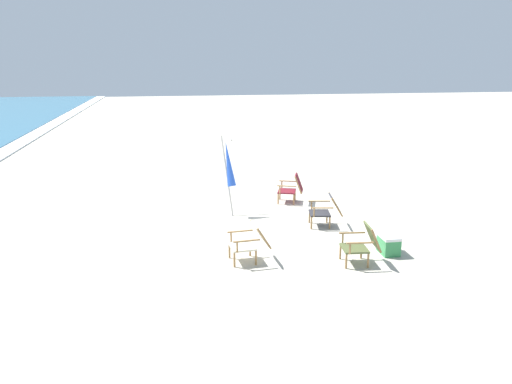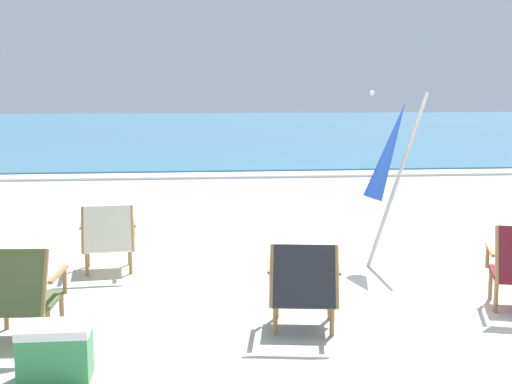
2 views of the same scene
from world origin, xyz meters
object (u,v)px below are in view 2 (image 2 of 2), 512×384
beach_chair_front_right (304,284)px  beach_chair_far_center (108,236)px  beach_chair_back_right (19,293)px  umbrella_furled_blue (389,152)px  cooler_box (56,352)px

beach_chair_front_right → beach_chair_far_center: (-1.80, 2.12, -0.00)m
beach_chair_back_right → umbrella_furled_blue: umbrella_furled_blue is taller
beach_chair_front_right → beach_chair_back_right: 2.28m
beach_chair_front_right → umbrella_furled_blue: size_ratio=0.42×
umbrella_furled_blue → cooler_box: (-3.23, -2.98, -1.11)m
beach_chair_far_center → umbrella_furled_blue: size_ratio=0.41×
umbrella_furled_blue → cooler_box: size_ratio=4.10×
beach_chair_far_center → cooler_box: (-0.08, -2.88, -0.22)m
beach_chair_front_right → beach_chair_back_right: size_ratio=1.06×
beach_chair_front_right → beach_chair_far_center: size_ratio=1.03×
beach_chair_far_center → umbrella_furled_blue: bearing=1.7°
beach_chair_back_right → cooler_box: beach_chair_back_right is taller
cooler_box → beach_chair_front_right: bearing=22.1°
beach_chair_back_right → cooler_box: bearing=-61.5°
beach_chair_far_center → umbrella_furled_blue: (3.15, 0.09, 0.89)m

